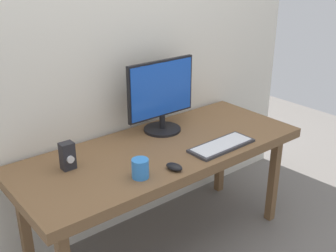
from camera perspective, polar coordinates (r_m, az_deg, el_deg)
name	(u,v)px	position (r m, az deg, el deg)	size (l,w,h in m)	color
ground_plane	(163,244)	(2.79, -0.75, -16.03)	(6.00, 6.00, 0.00)	slate
wall_back	(119,0)	(2.51, -6.72, 16.93)	(2.96, 0.04, 3.00)	silver
desk	(162,156)	(2.44, -0.83, -4.19)	(1.74, 0.70, 0.70)	brown
monitor	(161,96)	(2.56, -0.93, 4.23)	(0.49, 0.24, 0.45)	black
keyboard_primary	(222,145)	(2.43, 7.42, -2.68)	(0.42, 0.17, 0.02)	#333338
mouse	(174,167)	(2.16, 0.87, -5.66)	(0.06, 0.10, 0.04)	black
audio_controller	(68,156)	(2.21, -13.71, -4.05)	(0.07, 0.07, 0.15)	#232328
coffee_mug	(140,168)	(2.08, -3.85, -5.87)	(0.09, 0.09, 0.10)	#337FD8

